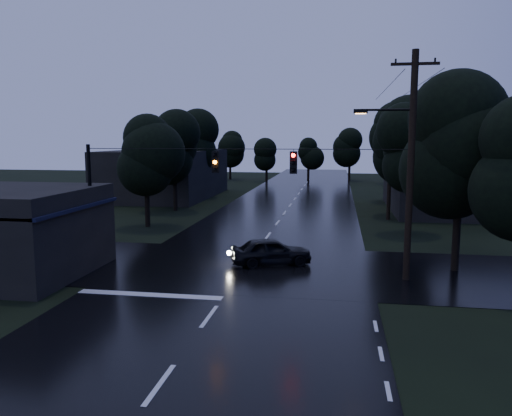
# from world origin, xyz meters

# --- Properties ---
(ground) EXTENTS (160.00, 160.00, 0.00)m
(ground) POSITION_xyz_m (0.00, 0.00, 0.00)
(ground) COLOR black
(ground) RESTS_ON ground
(main_road) EXTENTS (12.00, 120.00, 0.02)m
(main_road) POSITION_xyz_m (0.00, 30.00, 0.00)
(main_road) COLOR black
(main_road) RESTS_ON ground
(cross_street) EXTENTS (60.00, 9.00, 0.02)m
(cross_street) POSITION_xyz_m (0.00, 12.00, 0.00)
(cross_street) COLOR black
(cross_street) RESTS_ON ground
(building_far_right) EXTENTS (10.00, 14.00, 4.40)m
(building_far_right) POSITION_xyz_m (14.00, 34.00, 2.20)
(building_far_right) COLOR black
(building_far_right) RESTS_ON ground
(building_far_left) EXTENTS (10.00, 16.00, 5.00)m
(building_far_left) POSITION_xyz_m (-14.00, 40.00, 2.50)
(building_far_left) COLOR black
(building_far_left) RESTS_ON ground
(utility_pole_main) EXTENTS (3.50, 0.30, 10.00)m
(utility_pole_main) POSITION_xyz_m (7.41, 11.00, 5.26)
(utility_pole_main) COLOR black
(utility_pole_main) RESTS_ON ground
(utility_pole_far) EXTENTS (2.00, 0.30, 7.50)m
(utility_pole_far) POSITION_xyz_m (8.30, 28.00, 3.88)
(utility_pole_far) COLOR black
(utility_pole_far) RESTS_ON ground
(anchor_pole_left) EXTENTS (0.18, 0.18, 6.00)m
(anchor_pole_left) POSITION_xyz_m (-7.50, 11.00, 3.00)
(anchor_pole_left) COLOR black
(anchor_pole_left) RESTS_ON ground
(span_signals) EXTENTS (15.00, 0.37, 1.12)m
(span_signals) POSITION_xyz_m (0.56, 10.99, 5.24)
(span_signals) COLOR black
(span_signals) RESTS_ON ground
(tree_corner_near) EXTENTS (4.48, 4.48, 9.44)m
(tree_corner_near) POSITION_xyz_m (10.00, 13.00, 5.99)
(tree_corner_near) COLOR black
(tree_corner_near) RESTS_ON ground
(tree_left_a) EXTENTS (3.92, 3.92, 8.26)m
(tree_left_a) POSITION_xyz_m (-9.00, 22.00, 5.24)
(tree_left_a) COLOR black
(tree_left_a) RESTS_ON ground
(tree_left_b) EXTENTS (4.20, 4.20, 8.85)m
(tree_left_b) POSITION_xyz_m (-9.60, 30.00, 5.62)
(tree_left_b) COLOR black
(tree_left_b) RESTS_ON ground
(tree_left_c) EXTENTS (4.48, 4.48, 9.44)m
(tree_left_c) POSITION_xyz_m (-10.20, 40.00, 5.99)
(tree_left_c) COLOR black
(tree_left_c) RESTS_ON ground
(tree_right_a) EXTENTS (4.20, 4.20, 8.85)m
(tree_right_a) POSITION_xyz_m (9.00, 22.00, 5.62)
(tree_right_a) COLOR black
(tree_right_a) RESTS_ON ground
(tree_right_b) EXTENTS (4.48, 4.48, 9.44)m
(tree_right_b) POSITION_xyz_m (9.60, 30.00, 5.99)
(tree_right_b) COLOR black
(tree_right_b) RESTS_ON ground
(tree_right_c) EXTENTS (4.76, 4.76, 10.03)m
(tree_right_c) POSITION_xyz_m (10.20, 40.00, 6.37)
(tree_right_c) COLOR black
(tree_right_c) RESTS_ON ground
(car) EXTENTS (4.32, 2.87, 1.37)m
(car) POSITION_xyz_m (1.18, 12.69, 0.68)
(car) COLOR black
(car) RESTS_ON ground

